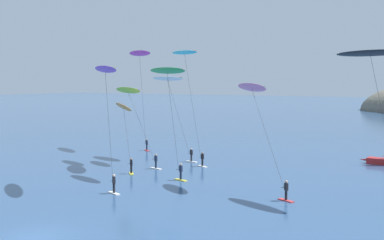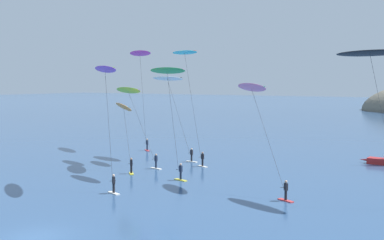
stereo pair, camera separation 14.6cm
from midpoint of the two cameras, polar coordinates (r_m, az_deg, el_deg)
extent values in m
plane|color=#2D4C75|center=(32.48, -17.93, -13.11)|extent=(600.00, 600.00, 0.00)
cone|color=#B22323|center=(61.83, 20.23, -4.48)|extent=(2.20, 0.81, 0.67)
cube|color=yellow|center=(47.99, -1.26, -7.12)|extent=(1.55, 0.74, 0.08)
cylinder|color=#192338|center=(47.90, -1.26, -6.60)|extent=(0.22, 0.22, 0.80)
cube|color=#192338|center=(47.77, -1.26, -5.78)|extent=(0.38, 0.29, 0.60)
sphere|color=tan|center=(47.70, -1.26, -5.28)|extent=(0.22, 0.22, 0.22)
cylinder|color=black|center=(48.06, -1.53, -5.86)|extent=(0.19, 0.54, 0.04)
ellipsoid|color=green|center=(48.65, -2.88, 5.87)|extent=(5.59, 2.63, 0.78)
cylinder|color=#D660B7|center=(48.65, -2.88, 5.93)|extent=(5.05, 1.59, 0.16)
cylinder|color=#333338|center=(48.10, -2.21, -0.02)|extent=(1.72, 0.51, 9.71)
cube|color=silver|center=(42.99, -9.16, -8.55)|extent=(1.55, 0.87, 0.08)
cylinder|color=black|center=(42.89, -9.17, -7.98)|extent=(0.22, 0.22, 0.80)
cube|color=black|center=(42.75, -9.18, -7.06)|extent=(0.39, 0.35, 0.60)
sphere|color=beige|center=(42.66, -9.18, -6.51)|extent=(0.22, 0.22, 0.22)
cylinder|color=black|center=(43.10, -9.30, -7.13)|extent=(0.33, 0.48, 0.04)
ellipsoid|color=purple|center=(44.28, -10.18, 5.94)|extent=(5.94, 4.41, 0.77)
cylinder|color=#7ACC42|center=(44.29, -10.18, 6.00)|extent=(5.12, 3.38, 0.16)
cylinder|color=#333338|center=(43.41, -9.75, -0.57)|extent=(1.81, 1.18, 9.71)
cube|color=red|center=(40.66, 11.14, -9.34)|extent=(1.54, 0.95, 0.08)
cylinder|color=black|center=(40.56, 11.15, -8.73)|extent=(0.22, 0.22, 0.80)
cube|color=black|center=(40.41, 11.17, -7.77)|extent=(0.39, 0.35, 0.60)
sphere|color=tan|center=(40.32, 11.18, -7.18)|extent=(0.22, 0.22, 0.22)
cylinder|color=black|center=(40.71, 10.88, -7.84)|extent=(0.34, 0.48, 0.04)
ellipsoid|color=pink|center=(44.25, 7.15, 3.87)|extent=(4.53, 3.56, 0.94)
cylinder|color=#14895B|center=(44.25, 7.15, 3.93)|extent=(3.78, 2.59, 0.16)
cylinder|color=#333338|center=(42.24, 8.93, -1.81)|extent=(4.45, 2.97, 8.09)
cube|color=red|center=(68.69, -5.27, -3.60)|extent=(1.42, 1.25, 0.08)
cylinder|color=#192338|center=(68.63, -5.27, -3.24)|extent=(0.22, 0.22, 0.80)
cube|color=#192338|center=(68.54, -5.28, -2.66)|extent=(0.39, 0.33, 0.60)
sphere|color=tan|center=(68.49, -5.28, -2.31)|extent=(0.22, 0.22, 0.22)
cylinder|color=black|center=(68.87, -5.41, -2.72)|extent=(0.27, 0.51, 0.04)
ellipsoid|color=#D62D9E|center=(70.01, -6.14, 7.87)|extent=(6.27, 3.89, 0.87)
cylinder|color=#28D160|center=(70.02, -6.14, 7.91)|extent=(5.49, 2.69, 0.16)
cylinder|color=#333338|center=(69.14, -5.77, 2.58)|extent=(1.62, 0.78, 12.69)
ellipsoid|color=black|center=(40.83, 20.44, 7.45)|extent=(6.32, 3.27, 0.59)
cylinder|color=white|center=(40.83, 20.45, 7.52)|extent=(5.65, 2.13, 0.16)
cylinder|color=#333338|center=(40.18, 21.91, -0.43)|extent=(2.65, 0.95, 10.85)
cube|color=silver|center=(54.38, -4.21, -5.75)|extent=(1.55, 0.64, 0.08)
cylinder|color=#192338|center=(54.30, -4.21, -5.29)|extent=(0.22, 0.22, 0.80)
cube|color=#192338|center=(54.18, -4.21, -4.56)|extent=(0.39, 0.30, 0.60)
sphere|color=tan|center=(54.12, -4.22, -4.12)|extent=(0.22, 0.22, 0.22)
cylinder|color=black|center=(54.49, -4.42, -4.64)|extent=(0.21, 0.53, 0.04)
ellipsoid|color=#8CD12D|center=(58.43, -7.52, 3.52)|extent=(5.31, 2.70, 0.92)
cylinder|color=#722DD1|center=(58.43, -7.52, 3.57)|extent=(4.77, 1.73, 0.16)
cylinder|color=#333338|center=(56.30, -6.03, -0.47)|extent=(5.24, 1.77, 7.59)
cube|color=yellow|center=(51.73, -7.12, -6.30)|extent=(1.33, 1.36, 0.08)
cylinder|color=black|center=(51.65, -7.13, -5.82)|extent=(0.22, 0.22, 0.80)
cube|color=black|center=(51.53, -7.13, -5.05)|extent=(0.39, 0.36, 0.60)
sphere|color=#9E7051|center=(51.46, -7.14, -4.59)|extent=(0.22, 0.22, 0.22)
cylinder|color=black|center=(51.88, -7.22, -5.12)|extent=(0.36, 0.46, 0.04)
ellipsoid|color=orange|center=(54.31, -8.04, 1.54)|extent=(5.39, 4.55, 1.09)
cylinder|color=#0F7FE5|center=(54.31, -8.04, 1.60)|extent=(4.40, 3.36, 0.16)
cylinder|color=#333338|center=(53.01, -7.64, -1.77)|extent=(2.56, 1.93, 5.79)
cube|color=silver|center=(58.81, 0.02, -4.95)|extent=(1.52, 0.48, 0.08)
cylinder|color=black|center=(58.74, 0.02, -4.53)|extent=(0.22, 0.22, 0.80)
cube|color=black|center=(58.64, 0.02, -3.85)|extent=(0.38, 0.28, 0.60)
sphere|color=beige|center=(58.58, 0.02, -3.45)|extent=(0.22, 0.22, 0.22)
cylinder|color=black|center=(58.91, -0.22, -3.93)|extent=(0.17, 0.54, 0.04)
ellipsoid|color=white|center=(61.32, -2.86, 4.95)|extent=(5.76, 2.86, 0.69)
cylinder|color=black|center=(61.32, -2.86, 4.99)|extent=(5.15, 1.41, 0.16)
cylinder|color=#333338|center=(59.92, -1.56, 0.55)|extent=(4.02, 1.00, 9.03)
cube|color=silver|center=(55.60, 1.33, -5.51)|extent=(1.54, 0.96, 0.08)
cylinder|color=black|center=(55.52, 1.33, -5.06)|extent=(0.22, 0.22, 0.80)
cube|color=black|center=(55.41, 1.33, -4.35)|extent=(0.39, 0.32, 0.60)
sphere|color=#9E7051|center=(55.35, 1.34, -3.92)|extent=(0.22, 0.22, 0.22)
cylinder|color=black|center=(55.71, 1.12, -4.42)|extent=(0.25, 0.52, 0.04)
ellipsoid|color=#23B2C6|center=(57.89, -0.82, 8.01)|extent=(5.04, 3.12, 0.54)
cylinder|color=#DB4C38|center=(57.90, -0.82, 8.05)|extent=(4.36, 1.93, 0.16)
cylinder|color=#333338|center=(56.46, 0.14, 1.86)|extent=(3.13, 1.32, 12.09)
camera|label=1|loc=(0.07, -89.92, 0.01)|focal=45.00mm
camera|label=2|loc=(0.07, 90.08, -0.01)|focal=45.00mm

